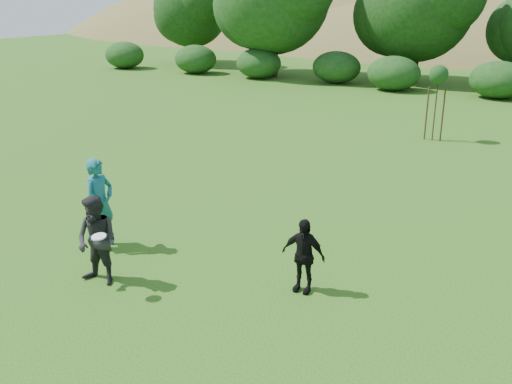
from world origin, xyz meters
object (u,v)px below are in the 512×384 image
player_black (303,255)px  sapling (439,77)px  player_teal (100,204)px  player_grey (97,241)px

player_black → sapling: sapling is taller
player_teal → player_grey: 1.74m
player_teal → player_grey: (1.19, -1.26, -0.13)m
player_teal → sapling: (3.72, 13.59, 1.41)m
player_grey → player_black: player_grey is taller
player_grey → player_black: bearing=21.2°
player_teal → sapling: 14.16m
player_teal → sapling: sapling is taller
player_grey → sapling: bearing=75.2°
player_grey → sapling: 15.14m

